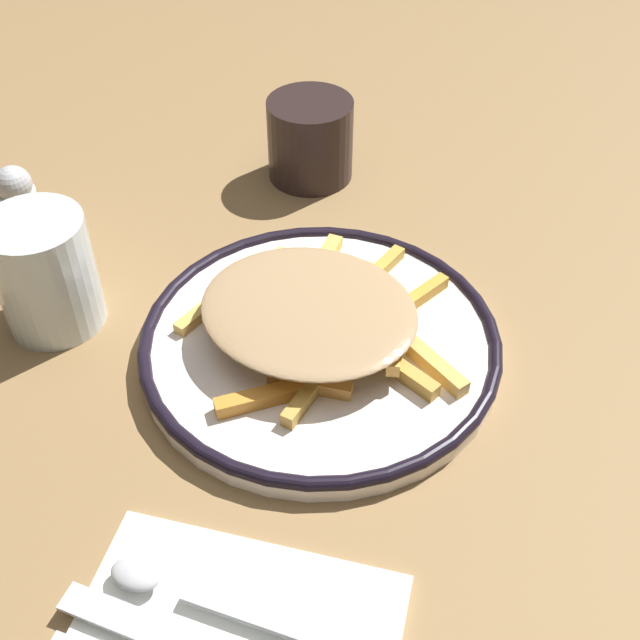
{
  "coord_description": "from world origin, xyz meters",
  "views": [
    {
      "loc": [
        -0.43,
        -0.11,
        0.46
      ],
      "look_at": [
        0.0,
        0.0,
        0.04
      ],
      "focal_mm": 44.83,
      "sensor_mm": 36.0,
      "label": 1
    }
  ],
  "objects_px": {
    "water_glass": "(45,273)",
    "salt_shaker": "(21,207)",
    "coffee_mug": "(311,139)",
    "fries_heap": "(313,316)",
    "spoon": "(185,592)",
    "plate": "(320,343)"
  },
  "relations": [
    {
      "from": "plate",
      "to": "spoon",
      "type": "height_order",
      "value": "plate"
    },
    {
      "from": "spoon",
      "to": "water_glass",
      "type": "height_order",
      "value": "water_glass"
    },
    {
      "from": "water_glass",
      "to": "coffee_mug",
      "type": "bearing_deg",
      "value": -29.07
    },
    {
      "from": "plate",
      "to": "spoon",
      "type": "relative_size",
      "value": 1.87
    },
    {
      "from": "plate",
      "to": "salt_shaker",
      "type": "bearing_deg",
      "value": 76.98
    },
    {
      "from": "fries_heap",
      "to": "salt_shaker",
      "type": "distance_m",
      "value": 0.3
    },
    {
      "from": "fries_heap",
      "to": "salt_shaker",
      "type": "xyz_separation_m",
      "value": [
        0.07,
        0.29,
        0.0
      ]
    },
    {
      "from": "spoon",
      "to": "salt_shaker",
      "type": "bearing_deg",
      "value": 42.56
    },
    {
      "from": "fries_heap",
      "to": "water_glass",
      "type": "xyz_separation_m",
      "value": [
        -0.02,
        0.22,
        0.01
      ]
    },
    {
      "from": "fries_heap",
      "to": "salt_shaker",
      "type": "height_order",
      "value": "salt_shaker"
    },
    {
      "from": "water_glass",
      "to": "salt_shaker",
      "type": "xyz_separation_m",
      "value": [
        0.08,
        0.07,
        -0.01
      ]
    },
    {
      "from": "spoon",
      "to": "water_glass",
      "type": "bearing_deg",
      "value": 43.32
    },
    {
      "from": "water_glass",
      "to": "coffee_mug",
      "type": "height_order",
      "value": "water_glass"
    },
    {
      "from": "salt_shaker",
      "to": "coffee_mug",
      "type": "bearing_deg",
      "value": -50.68
    },
    {
      "from": "spoon",
      "to": "fries_heap",
      "type": "bearing_deg",
      "value": -4.51
    },
    {
      "from": "plate",
      "to": "salt_shaker",
      "type": "relative_size",
      "value": 3.46
    },
    {
      "from": "fries_heap",
      "to": "coffee_mug",
      "type": "distance_m",
      "value": 0.25
    },
    {
      "from": "coffee_mug",
      "to": "water_glass",
      "type": "bearing_deg",
      "value": 150.93
    },
    {
      "from": "spoon",
      "to": "salt_shaker",
      "type": "relative_size",
      "value": 1.85
    },
    {
      "from": "plate",
      "to": "spoon",
      "type": "xyz_separation_m",
      "value": [
        -0.23,
        0.02,
        0.0
      ]
    },
    {
      "from": "fries_heap",
      "to": "salt_shaker",
      "type": "relative_size",
      "value": 2.84
    },
    {
      "from": "plate",
      "to": "fries_heap",
      "type": "bearing_deg",
      "value": 71.68
    }
  ]
}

